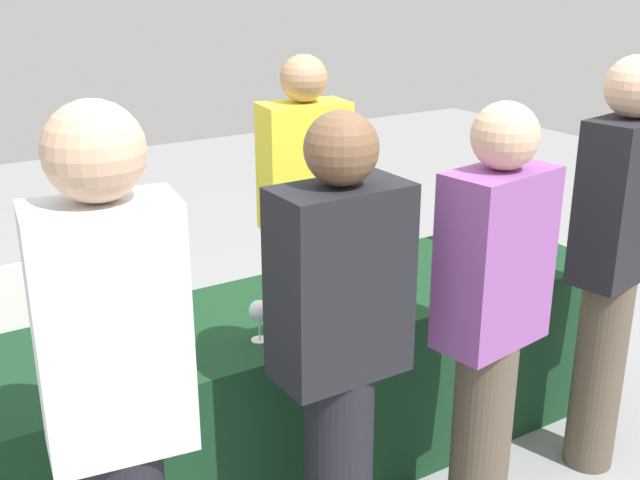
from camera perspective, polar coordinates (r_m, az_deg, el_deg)
The scene contains 16 objects.
ground_plane at distance 3.49m, azimuth 0.00°, elevation -15.26°, with size 12.00×12.00×0.00m, color gray.
tasting_table at distance 3.30m, azimuth 0.00°, elevation -10.08°, with size 2.60×0.71×0.73m, color #14381E.
wine_bottle_0 at distance 2.87m, azimuth -14.46°, elevation -4.69°, with size 0.08×0.08×0.33m.
wine_bottle_1 at distance 2.98m, azimuth -12.48°, elevation -3.71°, with size 0.08×0.08×0.32m.
wine_bottle_2 at distance 3.29m, azimuth 3.35°, elevation -1.04°, with size 0.08×0.08×0.30m.
wine_bottle_3 at distance 3.73m, azimuth 10.23°, elevation 1.40°, with size 0.07×0.07×0.33m.
wine_glass_0 at distance 2.73m, azimuth -10.50°, elevation -6.17°, with size 0.06×0.06×0.14m.
wine_glass_1 at distance 2.77m, azimuth -4.41°, elevation -5.19°, with size 0.07×0.07×0.15m.
wine_glass_2 at distance 2.88m, azimuth -0.35°, elevation -4.18°, with size 0.07×0.07×0.15m.
wine_glass_3 at distance 3.43m, azimuth 11.14°, elevation -0.57°, with size 0.07×0.07×0.15m.
server_pouring at distance 3.73m, azimuth -1.11°, elevation 1.97°, with size 0.43×0.27×1.60m.
guest_0 at distance 2.04m, azimuth -14.28°, elevation -11.63°, with size 0.37×0.24×1.72m.
guest_1 at distance 2.44m, azimuth 1.41°, elevation -7.99°, with size 0.41×0.23×1.61m.
guest_2 at distance 2.70m, azimuth 12.19°, elevation -5.63°, with size 0.41×0.26×1.59m.
guest_3 at distance 3.22m, azimuth 20.44°, elevation -0.98°, with size 0.39×0.26×1.68m.
menu_board at distance 3.85m, azimuth -20.15°, elevation -6.70°, with size 0.55×0.03×0.74m, color white.
Camera 1 is at (-1.52, -2.42, 2.00)m, focal length 44.36 mm.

